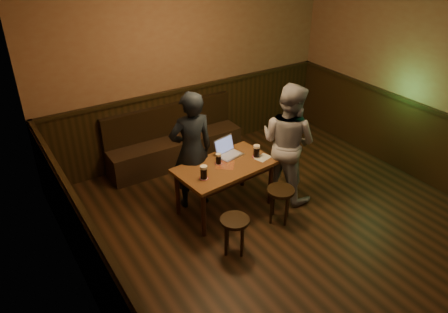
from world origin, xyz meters
name	(u,v)px	position (x,y,z in m)	size (l,w,h in m)	color
room	(307,154)	(0.00, 0.22, 1.20)	(5.04, 6.04, 2.84)	black
bench	(175,145)	(-0.45, 2.75, 0.31)	(2.20, 0.50, 0.95)	black
pub_table	(225,171)	(-0.45, 1.24, 0.60)	(1.36, 0.87, 0.69)	brown
stool_left	(235,225)	(-0.82, 0.44, 0.38)	(0.39, 0.39, 0.47)	black
stool_right	(280,196)	(0.01, 0.63, 0.39)	(0.37, 0.37, 0.48)	black
pint_left	(204,172)	(-0.85, 1.10, 0.78)	(0.12, 0.12, 0.18)	maroon
pint_mid	(219,159)	(-0.50, 1.31, 0.76)	(0.10, 0.10, 0.15)	maroon
pint_right	(257,151)	(0.03, 1.20, 0.78)	(0.11, 0.11, 0.18)	maroon
laptop	(227,151)	(-0.27, 1.45, 0.75)	(0.38, 0.33, 0.24)	silver
menu	(263,158)	(0.09, 1.13, 0.69)	(0.22, 0.15, 0.00)	silver
person_suit	(192,151)	(-0.75, 1.59, 0.83)	(0.61, 0.40, 1.66)	black
person_grey	(288,142)	(0.46, 1.07, 0.84)	(0.82, 0.64, 1.69)	#939398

